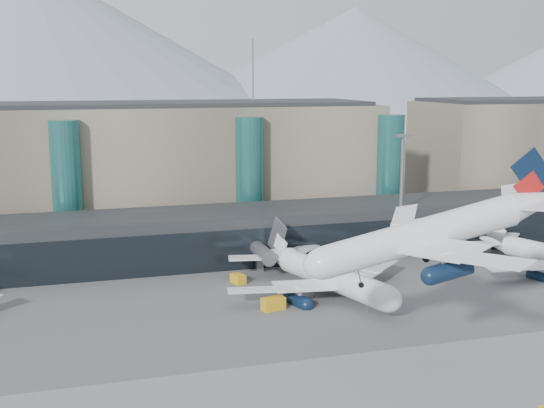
{
  "coord_description": "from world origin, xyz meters",
  "views": [
    {
      "loc": [
        -32.95,
        -75.11,
        36.82
      ],
      "look_at": [
        -1.89,
        32.0,
        15.98
      ],
      "focal_mm": 45.0,
      "sensor_mm": 36.0,
      "label": 1
    }
  ],
  "objects_px": {
    "lightmast_mid": "(401,190)",
    "veh_g": "(366,282)",
    "veh_h": "(273,304)",
    "veh_c": "(376,296)",
    "jet_parked_mid": "(319,265)",
    "hero_jet": "(446,222)",
    "veh_b": "(238,279)",
    "veh_d": "(456,259)"
  },
  "relations": [
    {
      "from": "hero_jet",
      "to": "veh_d",
      "type": "height_order",
      "value": "hero_jet"
    },
    {
      "from": "veh_h",
      "to": "jet_parked_mid",
      "type": "bearing_deg",
      "value": 20.08
    },
    {
      "from": "lightmast_mid",
      "to": "hero_jet",
      "type": "distance_m",
      "value": 54.3
    },
    {
      "from": "lightmast_mid",
      "to": "veh_b",
      "type": "relative_size",
      "value": 8.83
    },
    {
      "from": "veh_b",
      "to": "veh_d",
      "type": "height_order",
      "value": "veh_b"
    },
    {
      "from": "jet_parked_mid",
      "to": "veh_h",
      "type": "xyz_separation_m",
      "value": [
        -10.36,
        -7.0,
        -3.64
      ]
    },
    {
      "from": "veh_b",
      "to": "veh_c",
      "type": "bearing_deg",
      "value": -149.18
    },
    {
      "from": "veh_c",
      "to": "veh_h",
      "type": "relative_size",
      "value": 1.01
    },
    {
      "from": "hero_jet",
      "to": "veh_c",
      "type": "height_order",
      "value": "hero_jet"
    },
    {
      "from": "veh_g",
      "to": "veh_c",
      "type": "bearing_deg",
      "value": -35.29
    },
    {
      "from": "veh_b",
      "to": "hero_jet",
      "type": "bearing_deg",
      "value": -178.22
    },
    {
      "from": "veh_c",
      "to": "veh_g",
      "type": "height_order",
      "value": "veh_c"
    },
    {
      "from": "lightmast_mid",
      "to": "veh_c",
      "type": "relative_size",
      "value": 6.89
    },
    {
      "from": "veh_b",
      "to": "jet_parked_mid",
      "type": "bearing_deg",
      "value": -143.12
    },
    {
      "from": "lightmast_mid",
      "to": "veh_c",
      "type": "bearing_deg",
      "value": -124.17
    },
    {
      "from": "veh_g",
      "to": "jet_parked_mid",
      "type": "bearing_deg",
      "value": -106.51
    },
    {
      "from": "jet_parked_mid",
      "to": "veh_h",
      "type": "bearing_deg",
      "value": 107.29
    },
    {
      "from": "jet_parked_mid",
      "to": "veh_g",
      "type": "height_order",
      "value": "jet_parked_mid"
    },
    {
      "from": "jet_parked_mid",
      "to": "lightmast_mid",
      "type": "bearing_deg",
      "value": -72.58
    },
    {
      "from": "veh_d",
      "to": "veh_h",
      "type": "bearing_deg",
      "value": 145.46
    },
    {
      "from": "veh_b",
      "to": "veh_h",
      "type": "bearing_deg",
      "value": 168.97
    },
    {
      "from": "lightmast_mid",
      "to": "veh_c",
      "type": "xyz_separation_m",
      "value": [
        -16.24,
        -23.91,
        -13.39
      ]
    },
    {
      "from": "jet_parked_mid",
      "to": "hero_jet",
      "type": "bearing_deg",
      "value": 169.38
    },
    {
      "from": "veh_c",
      "to": "veh_h",
      "type": "bearing_deg",
      "value": -142.77
    },
    {
      "from": "hero_jet",
      "to": "veh_c",
      "type": "xyz_separation_m",
      "value": [
        3.35,
        26.5,
        -18.22
      ]
    },
    {
      "from": "jet_parked_mid",
      "to": "veh_d",
      "type": "xyz_separation_m",
      "value": [
        32.68,
        9.45,
        -3.84
      ]
    },
    {
      "from": "jet_parked_mid",
      "to": "veh_h",
      "type": "relative_size",
      "value": 10.45
    },
    {
      "from": "veh_b",
      "to": "veh_c",
      "type": "height_order",
      "value": "veh_c"
    },
    {
      "from": "veh_b",
      "to": "veh_g",
      "type": "relative_size",
      "value": 1.26
    },
    {
      "from": "lightmast_mid",
      "to": "hero_jet",
      "type": "bearing_deg",
      "value": -111.23
    },
    {
      "from": "hero_jet",
      "to": "veh_g",
      "type": "distance_m",
      "value": 40.39
    },
    {
      "from": "veh_c",
      "to": "veh_h",
      "type": "distance_m",
      "value": 17.46
    },
    {
      "from": "veh_b",
      "to": "veh_d",
      "type": "distance_m",
      "value": 45.17
    },
    {
      "from": "veh_c",
      "to": "veh_g",
      "type": "relative_size",
      "value": 1.61
    },
    {
      "from": "veh_d",
      "to": "veh_g",
      "type": "height_order",
      "value": "veh_d"
    },
    {
      "from": "veh_g",
      "to": "veh_h",
      "type": "distance_m",
      "value": 21.09
    },
    {
      "from": "jet_parked_mid",
      "to": "veh_d",
      "type": "distance_m",
      "value": 34.23
    },
    {
      "from": "veh_h",
      "to": "veh_b",
      "type": "bearing_deg",
      "value": 83.8
    },
    {
      "from": "veh_b",
      "to": "veh_h",
      "type": "height_order",
      "value": "veh_h"
    },
    {
      "from": "lightmast_mid",
      "to": "veh_h",
      "type": "xyz_separation_m",
      "value": [
        -33.66,
        -22.82,
        -13.41
      ]
    },
    {
      "from": "lightmast_mid",
      "to": "veh_g",
      "type": "relative_size",
      "value": 11.1
    },
    {
      "from": "hero_jet",
      "to": "jet_parked_mid",
      "type": "height_order",
      "value": "hero_jet"
    }
  ]
}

